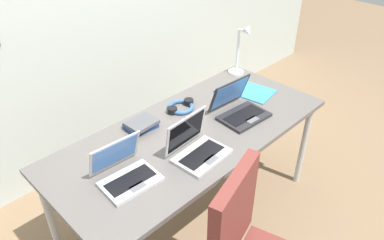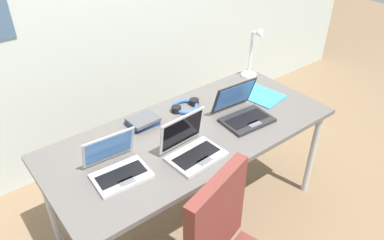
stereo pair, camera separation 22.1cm
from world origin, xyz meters
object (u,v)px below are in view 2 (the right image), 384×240
at_px(computer_mouse, 187,127).
at_px(paper_folder_near_mouse, 259,95).
at_px(desk_lamp, 254,53).
at_px(headphones, 185,106).
at_px(book_stack, 143,121).
at_px(laptop_front_right, 118,167).
at_px(laptop_near_mouse, 243,112).
at_px(laptop_back_right, 192,148).
at_px(cell_phone, 228,97).

xyz_separation_m(computer_mouse, paper_folder_near_mouse, (0.66, 0.02, -0.01)).
distance_m(desk_lamp, headphones, 0.70).
relative_size(computer_mouse, paper_folder_near_mouse, 0.31).
bearing_deg(book_stack, laptop_front_right, -138.17).
xyz_separation_m(laptop_near_mouse, computer_mouse, (-0.36, 0.12, -0.03)).
relative_size(laptop_back_right, laptop_front_right, 1.05).
xyz_separation_m(laptop_front_right, computer_mouse, (0.52, 0.09, -0.03)).
bearing_deg(cell_phone, paper_folder_near_mouse, 4.35).
height_order(laptop_back_right, headphones, laptop_back_right).
xyz_separation_m(laptop_front_right, cell_phone, (0.98, 0.22, -0.04)).
height_order(book_stack, paper_folder_near_mouse, book_stack).
height_order(desk_lamp, headphones, desk_lamp).
height_order(desk_lamp, computer_mouse, desk_lamp).
bearing_deg(laptop_near_mouse, paper_folder_near_mouse, 24.28).
bearing_deg(headphones, laptop_back_right, -123.07).
xyz_separation_m(desk_lamp, paper_folder_near_mouse, (-0.16, -0.23, -0.19)).
height_order(laptop_near_mouse, headphones, laptop_near_mouse).
xyz_separation_m(laptop_near_mouse, paper_folder_near_mouse, (0.30, 0.14, -0.04)).
distance_m(desk_lamp, laptop_front_right, 1.39).
distance_m(laptop_front_right, paper_folder_near_mouse, 1.19).
bearing_deg(laptop_front_right, desk_lamp, 14.16).
distance_m(laptop_back_right, book_stack, 0.43).
xyz_separation_m(computer_mouse, book_stack, (-0.18, 0.21, 0.01)).
xyz_separation_m(cell_phone, headphones, (-0.31, 0.08, 0.01)).
bearing_deg(computer_mouse, laptop_front_right, -174.15).
height_order(computer_mouse, headphones, headphones).
relative_size(desk_lamp, computer_mouse, 4.17).
distance_m(desk_lamp, cell_phone, 0.43).
xyz_separation_m(desk_lamp, computer_mouse, (-0.82, -0.25, -0.18)).
xyz_separation_m(computer_mouse, headphones, (0.15, 0.20, -0.00)).
xyz_separation_m(laptop_near_mouse, cell_phone, (0.10, 0.25, -0.04)).
xyz_separation_m(laptop_front_right, paper_folder_near_mouse, (1.18, 0.11, -0.04)).
xyz_separation_m(cell_phone, paper_folder_near_mouse, (0.20, -0.11, -0.00)).
relative_size(desk_lamp, headphones, 1.87).
relative_size(cell_phone, headphones, 0.64).
bearing_deg(paper_folder_near_mouse, cell_phone, 151.51).
height_order(laptop_near_mouse, cell_phone, laptop_near_mouse).
height_order(laptop_back_right, laptop_near_mouse, laptop_back_right).
distance_m(desk_lamp, book_stack, 1.01).
xyz_separation_m(laptop_back_right, cell_phone, (0.58, 0.34, -0.04)).
height_order(laptop_near_mouse, book_stack, laptop_near_mouse).
distance_m(laptop_front_right, computer_mouse, 0.53).
bearing_deg(laptop_front_right, cell_phone, 12.52).
distance_m(headphones, paper_folder_near_mouse, 0.55).
height_order(cell_phone, book_stack, book_stack).
bearing_deg(cell_phone, book_stack, -154.94).
bearing_deg(laptop_front_right, headphones, 23.87).
height_order(laptop_back_right, laptop_front_right, laptop_back_right).
xyz_separation_m(desk_lamp, laptop_near_mouse, (-0.46, -0.37, -0.15)).
bearing_deg(laptop_near_mouse, headphones, 123.35).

